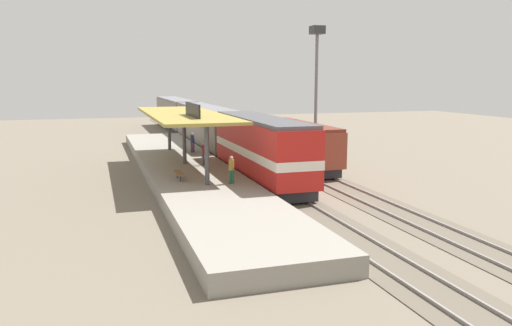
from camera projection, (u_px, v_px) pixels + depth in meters
The scene contains 14 objects.
ground_plane at pixel (268, 171), 40.49m from camera, with size 120.00×120.00×0.00m, color #706656.
track_near at pixel (244, 172), 39.89m from camera, with size 3.20×110.00×0.16m.
track_far at pixel (298, 169), 41.25m from camera, with size 3.20×110.00×0.16m.
platform at pixel (185, 170), 38.46m from camera, with size 6.00×44.00×0.90m, color gray.
station_canopy at pixel (184, 115), 37.70m from camera, with size 5.20×18.00×4.70m.
platform_bench at pixel (179, 173), 32.30m from camera, with size 0.44×1.70×0.50m.
locomotive at pixel (261, 149), 35.40m from camera, with size 2.93×14.43×4.44m.
passenger_carriage_front at pixel (207, 127), 52.35m from camera, with size 2.90×20.00×4.24m.
passenger_carriage_rear at pixel (176, 114), 71.92m from camera, with size 2.90×20.00×4.24m.
freight_car at pixel (297, 144), 41.33m from camera, with size 2.80×12.00×3.54m.
light_mast at pixel (317, 65), 44.56m from camera, with size 1.10×1.10×11.70m.
person_waiting at pixel (193, 141), 44.18m from camera, with size 0.34×0.34×1.71m.
person_walking at pixel (204, 152), 37.66m from camera, with size 0.34×0.34×1.71m.
person_boarding at pixel (231, 168), 31.05m from camera, with size 0.34×0.34×1.71m.
Camera 1 is at (-10.89, -37.70, 7.26)m, focal length 35.91 mm.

